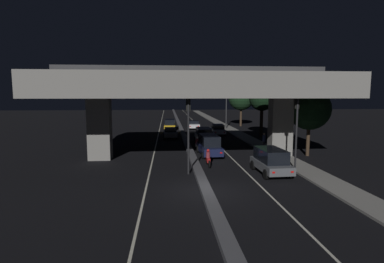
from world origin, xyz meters
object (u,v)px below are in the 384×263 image
at_px(street_lamp, 225,99).
at_px(car_taxi_yellow_second_oncoming, 170,124).
at_px(car_grey_lead, 271,160).
at_px(motorcycle_white_filtering_mid, 197,145).
at_px(traffic_light_right_of_median, 296,119).
at_px(motorcycle_red_filtering_near, 208,159).
at_px(car_dark_blue_second, 209,145).
at_px(car_grey_lead_oncoming, 170,133).
at_px(traffic_light_left_of_median, 188,121).
at_px(car_white_fifth, 194,125).
at_px(car_white_fourth, 218,129).
at_px(pedestrian_on_sidewalk, 264,141).
at_px(car_white_third, 204,136).

xyz_separation_m(street_lamp, car_taxi_yellow_second_oncoming, (-8.96, 0.01, -4.03)).
bearing_deg(car_grey_lead, motorcycle_white_filtering_mid, 23.06).
height_order(traffic_light_right_of_median, motorcycle_red_filtering_near, traffic_light_right_of_median).
xyz_separation_m(car_dark_blue_second, car_taxi_yellow_second_oncoming, (-3.43, 21.31, -0.07)).
bearing_deg(car_grey_lead_oncoming, traffic_light_left_of_median, 2.39).
relative_size(traffic_light_right_of_median, motorcycle_red_filtering_near, 3.03).
bearing_deg(car_grey_lead, car_white_fifth, 3.81).
xyz_separation_m(traffic_light_left_of_median, car_grey_lead, (5.85, -0.48, -2.84)).
bearing_deg(car_grey_lead_oncoming, car_white_fourth, 111.62).
distance_m(car_taxi_yellow_second_oncoming, motorcycle_red_filtering_near, 25.78).
bearing_deg(pedestrian_on_sidewalk, motorcycle_white_filtering_mid, 178.50).
bearing_deg(car_white_fourth, motorcycle_red_filtering_near, 169.82).
distance_m(traffic_light_left_of_median, car_dark_blue_second, 7.45).
distance_m(car_white_fourth, car_grey_lead_oncoming, 7.35).
height_order(car_grey_lead_oncoming, motorcycle_white_filtering_mid, motorcycle_white_filtering_mid).
relative_size(street_lamp, car_white_third, 1.93).
xyz_separation_m(car_dark_blue_second, car_white_third, (0.29, 6.59, -0.01)).
height_order(car_white_third, motorcycle_white_filtering_mid, car_white_third).
relative_size(traffic_light_left_of_median, motorcycle_red_filtering_near, 2.95).
xyz_separation_m(street_lamp, car_grey_lead, (-2.07, -28.25, -3.98)).
distance_m(car_white_third, motorcycle_red_filtering_near, 10.95).
xyz_separation_m(car_white_third, car_white_fifth, (0.21, 15.72, -0.28)).
relative_size(traffic_light_left_of_median, car_white_third, 1.28).
height_order(car_dark_blue_second, car_white_fifth, car_dark_blue_second).
relative_size(car_taxi_yellow_second_oncoming, pedestrian_on_sidewalk, 2.60).
distance_m(traffic_light_right_of_median, car_dark_blue_second, 8.93).
distance_m(traffic_light_right_of_median, car_grey_lead, 3.56).
distance_m(car_grey_lead, car_white_fourth, 21.48).
bearing_deg(traffic_light_left_of_median, motorcycle_white_filtering_mid, 80.19).
bearing_deg(car_grey_lead_oncoming, car_dark_blue_second, 15.54).
xyz_separation_m(car_grey_lead, car_white_fifth, (-2.96, 29.26, -0.27)).
distance_m(car_taxi_yellow_second_oncoming, motorcycle_white_filtering_mid, 19.17).
xyz_separation_m(car_grey_lead_oncoming, motorcycle_white_filtering_mid, (2.62, -9.38, -0.07)).
bearing_deg(motorcycle_red_filtering_near, car_grey_lead_oncoming, 9.95).
relative_size(traffic_light_right_of_median, car_grey_lead_oncoming, 1.43).
relative_size(traffic_light_right_of_median, car_white_third, 1.32).
relative_size(car_white_third, pedestrian_on_sidewalk, 2.67).
height_order(motorcycle_red_filtering_near, pedestrian_on_sidewalk, pedestrian_on_sidewalk).
distance_m(street_lamp, motorcycle_red_filtering_near, 26.71).
relative_size(motorcycle_red_filtering_near, motorcycle_white_filtering_mid, 0.99).
relative_size(car_taxi_yellow_second_oncoming, motorcycle_white_filtering_mid, 2.21).
bearing_deg(car_grey_lead, car_white_fourth, -1.53).
bearing_deg(car_grey_lead_oncoming, car_taxi_yellow_second_oncoming, 178.57).
xyz_separation_m(car_grey_lead, car_white_fourth, (-0.17, 21.48, -0.19)).
height_order(car_white_third, car_white_fifth, car_white_third).
relative_size(street_lamp, car_grey_lead, 2.02).
distance_m(car_grey_lead, car_white_third, 13.91).
bearing_deg(traffic_light_right_of_median, car_grey_lead_oncoming, 116.13).
bearing_deg(car_white_fourth, car_grey_lead_oncoming, 114.41).
distance_m(car_taxi_yellow_second_oncoming, pedestrian_on_sidewalk, 21.33).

